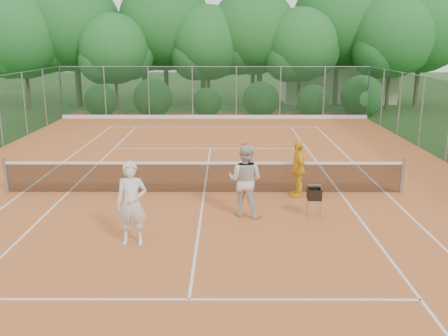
% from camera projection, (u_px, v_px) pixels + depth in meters
% --- Properties ---
extents(ground, '(120.00, 120.00, 0.00)m').
position_uv_depth(ground, '(204.00, 193.00, 15.04)').
color(ground, '#224819').
rests_on(ground, ground).
extents(clay_court, '(18.00, 36.00, 0.02)m').
position_uv_depth(clay_court, '(204.00, 193.00, 15.03)').
color(clay_court, '#C7672E').
rests_on(clay_court, ground).
extents(club_building, '(8.00, 5.00, 3.00)m').
position_uv_depth(club_building, '(335.00, 81.00, 37.89)').
color(club_building, beige).
rests_on(club_building, ground).
extents(tennis_net, '(11.97, 0.10, 1.10)m').
position_uv_depth(tennis_net, '(204.00, 176.00, 14.91)').
color(tennis_net, gray).
rests_on(tennis_net, clay_court).
extents(player_white, '(0.70, 0.46, 1.90)m').
position_uv_depth(player_white, '(132.00, 203.00, 11.05)').
color(player_white, silver).
rests_on(player_white, clay_court).
extents(player_center_grp, '(1.13, 1.01, 1.94)m').
position_uv_depth(player_center_grp, '(245.00, 180.00, 12.87)').
color(player_center_grp, beige).
rests_on(player_center_grp, clay_court).
extents(player_yellow, '(0.54, 1.03, 1.67)m').
position_uv_depth(player_yellow, '(298.00, 169.00, 14.52)').
color(player_yellow, yellow).
rests_on(player_yellow, clay_court).
extents(ball_hopper, '(0.33, 0.33, 0.77)m').
position_uv_depth(ball_hopper, '(314.00, 195.00, 12.82)').
color(ball_hopper, gray).
rests_on(ball_hopper, clay_court).
extents(stray_ball_a, '(0.07, 0.07, 0.07)m').
position_uv_depth(stray_ball_a, '(204.00, 129.00, 25.82)').
color(stray_ball_a, '#C3D431').
rests_on(stray_ball_a, clay_court).
extents(stray_ball_b, '(0.07, 0.07, 0.07)m').
position_uv_depth(stray_ball_b, '(218.00, 128.00, 26.11)').
color(stray_ball_b, yellow).
rests_on(stray_ball_b, clay_court).
extents(stray_ball_c, '(0.07, 0.07, 0.07)m').
position_uv_depth(stray_ball_c, '(310.00, 135.00, 24.13)').
color(stray_ball_c, '#B8D431').
rests_on(stray_ball_c, clay_court).
extents(court_markings, '(11.03, 23.83, 0.01)m').
position_uv_depth(court_markings, '(204.00, 193.00, 15.03)').
color(court_markings, white).
rests_on(court_markings, clay_court).
extents(fence_back, '(18.07, 0.07, 3.00)m').
position_uv_depth(fence_back, '(214.00, 93.00, 29.19)').
color(fence_back, '#19381E').
rests_on(fence_back, clay_court).
extents(tropical_treeline, '(32.10, 8.49, 15.03)m').
position_uv_depth(tropical_treeline, '(237.00, 31.00, 33.36)').
color(tropical_treeline, brown).
rests_on(tropical_treeline, ground).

